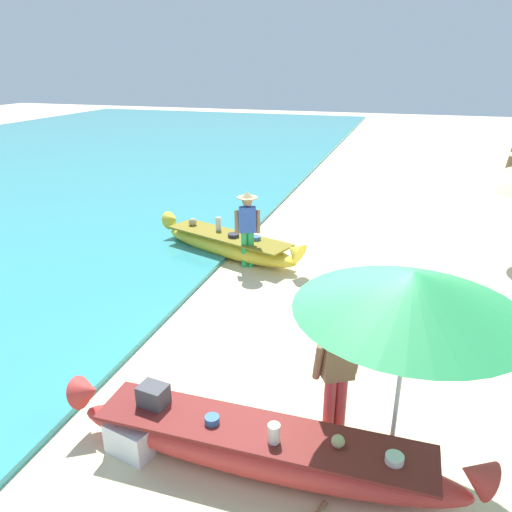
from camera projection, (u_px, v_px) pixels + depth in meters
ground_plane at (302, 393)px, 6.76m from camera, size 80.00×80.00×0.00m
boat_red_foreground at (259, 447)px, 5.41m from camera, size 4.74×0.71×0.80m
boat_yellow_midground at (228, 244)px, 11.41m from camera, size 3.99×1.98×0.83m
person_vendor_hatted at (247, 224)px, 10.56m from camera, size 0.58×0.44×1.70m
person_tourist_customer at (337, 372)px, 5.65m from camera, size 0.57×0.44×1.63m
patio_umbrella_large at (411, 292)px, 4.72m from camera, size 2.29×2.29×2.40m
cooler_box at (129, 440)px, 5.65m from camera, size 0.60×0.40×0.39m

